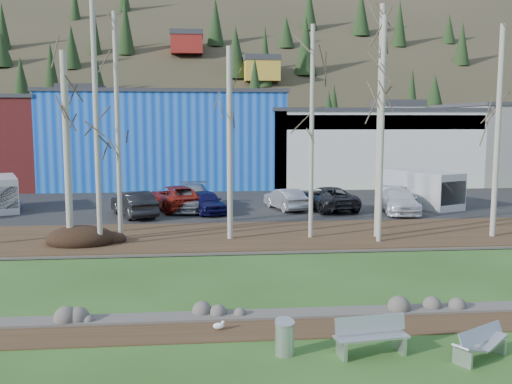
{
  "coord_description": "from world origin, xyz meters",
  "views": [
    {
      "loc": [
        -3.0,
        -13.04,
        5.75
      ],
      "look_at": [
        -0.5,
        12.68,
        2.5
      ],
      "focal_mm": 40.0,
      "sensor_mm": 36.0,
      "label": 1
    }
  ],
  "objects": [
    {
      "name": "birch_1",
      "position": [
        -6.9,
        14.53,
        5.45
      ],
      "size": [
        0.22,
        0.22,
        10.6
      ],
      "color": "#B2AFA1",
      "rests_on": "far_bank"
    },
    {
      "name": "dirt_mound",
      "position": [
        -8.52,
        13.18,
        0.46
      ],
      "size": [
        3.12,
        2.21,
        0.61
      ],
      "primitive_type": "ellipsoid",
      "color": "black",
      "rests_on": "far_bank"
    },
    {
      "name": "car_1",
      "position": [
        -6.95,
        20.6,
        0.9
      ],
      "size": [
        3.27,
        4.84,
        1.51
      ],
      "primitive_type": "imported",
      "rotation": [
        0.0,
        0.0,
        3.55
      ],
      "color": "black",
      "rests_on": "parking_lot"
    },
    {
      "name": "hillside",
      "position": [
        0.0,
        84.0,
        17.5
      ],
      "size": [
        160.0,
        72.0,
        35.0
      ],
      "primitive_type": null,
      "color": "#2D2A1A",
      "rests_on": "ground"
    },
    {
      "name": "bench_damaged",
      "position": [
        3.71,
        -0.36,
        0.37
      ],
      "size": [
        1.69,
        1.28,
        0.73
      ],
      "rotation": [
        0.0,
        0.0,
        0.52
      ],
      "color": "#BABEC0",
      "rests_on": "ground"
    },
    {
      "name": "birch_4",
      "position": [
        -1.64,
        13.7,
        4.65
      ],
      "size": [
        0.27,
        0.27,
        8.99
      ],
      "color": "#B2AFA1",
      "rests_on": "far_bank"
    },
    {
      "name": "car_4",
      "position": [
        -2.72,
        21.39,
        0.83
      ],
      "size": [
        2.79,
        4.36,
        1.38
      ],
      "primitive_type": "imported",
      "rotation": [
        0.0,
        0.0,
        0.31
      ],
      "color": "#0F0F41",
      "rests_on": "parking_lot"
    },
    {
      "name": "dirt_strip",
      "position": [
        0.0,
        2.1,
        0.01
      ],
      "size": [
        80.0,
        1.8,
        0.03
      ],
      "primitive_type": "cube",
      "color": "#382616",
      "rests_on": "ground"
    },
    {
      "name": "river",
      "position": [
        0.0,
        7.2,
        0.0
      ],
      "size": [
        80.0,
        8.0,
        0.9
      ],
      "primitive_type": null,
      "color": "black",
      "rests_on": "ground"
    },
    {
      "name": "car_2",
      "position": [
        -4.61,
        23.05,
        0.91
      ],
      "size": [
        4.2,
        6.04,
        1.53
      ],
      "primitive_type": "imported",
      "rotation": [
        0.0,
        0.0,
        3.47
      ],
      "color": "maroon",
      "rests_on": "parking_lot"
    },
    {
      "name": "car_7",
      "position": [
        9.07,
        20.5,
        0.86
      ],
      "size": [
        2.8,
        5.21,
        1.43
      ],
      "primitive_type": "imported",
      "rotation": [
        0.0,
        0.0,
        -0.17
      ],
      "color": "white",
      "rests_on": "parking_lot"
    },
    {
      "name": "litter_bin",
      "position": [
        -1.0,
        0.3,
        0.41
      ],
      "size": [
        0.59,
        0.59,
        0.81
      ],
      "primitive_type": "cylinder",
      "rotation": [
        0.0,
        0.0,
        0.32
      ],
      "color": "#BABEC0",
      "rests_on": "ground"
    },
    {
      "name": "birch_8",
      "position": [
        11.13,
        13.05,
        5.19
      ],
      "size": [
        0.26,
        0.26,
        10.08
      ],
      "color": "#B2AFA1",
      "rests_on": "far_bank"
    },
    {
      "name": "ground",
      "position": [
        0.0,
        0.0,
        0.0
      ],
      "size": [
        200.0,
        200.0,
        0.0
      ],
      "primitive_type": "plane",
      "color": "#264819",
      "rests_on": "ground"
    },
    {
      "name": "far_bank",
      "position": [
        0.0,
        14.5,
        0.07
      ],
      "size": [
        80.0,
        7.0,
        0.15
      ],
      "primitive_type": "cube",
      "color": "#382616",
      "rests_on": "ground"
    },
    {
      "name": "birch_3",
      "position": [
        -7.54,
        12.65,
        5.6
      ],
      "size": [
        0.23,
        0.23,
        10.9
      ],
      "color": "#B2AFA1",
      "rests_on": "far_bank"
    },
    {
      "name": "birch_5",
      "position": [
        2.24,
        13.65,
        5.16
      ],
      "size": [
        0.21,
        0.21,
        10.02
      ],
      "color": "#B2AFA1",
      "rests_on": "far_bank"
    },
    {
      "name": "near_bank_rocks",
      "position": [
        0.0,
        3.1,
        0.0
      ],
      "size": [
        80.0,
        0.8,
        0.5
      ],
      "primitive_type": null,
      "color": "#47423D",
      "rests_on": "ground"
    },
    {
      "name": "parking_lot",
      "position": [
        0.0,
        25.0,
        0.07
      ],
      "size": [
        80.0,
        14.0,
        0.14
      ],
      "primitive_type": "cube",
      "color": "black",
      "rests_on": "ground"
    },
    {
      "name": "building_white",
      "position": [
        12.0,
        38.98,
        3.41
      ],
      "size": [
        18.36,
        12.24,
        6.8
      ],
      "color": "silver",
      "rests_on": "ground"
    },
    {
      "name": "birch_6",
      "position": [
        5.24,
        12.43,
        5.28
      ],
      "size": [
        0.23,
        0.23,
        10.27
      ],
      "color": "#B2AFA1",
      "rests_on": "far_bank"
    },
    {
      "name": "van_white",
      "position": [
        11.49,
        22.57,
        1.31
      ],
      "size": [
        4.16,
        5.8,
        2.34
      ],
      "rotation": [
        0.0,
        0.0,
        0.41
      ],
      "color": "silver",
      "rests_on": "parking_lot"
    },
    {
      "name": "car_5",
      "position": [
        2.31,
        22.32,
        0.81
      ],
      "size": [
        2.45,
        4.29,
        1.34
      ],
      "primitive_type": "imported",
      "rotation": [
        0.0,
        0.0,
        3.41
      ],
      "color": "#AFAFB1",
      "rests_on": "parking_lot"
    },
    {
      "name": "bench_intact",
      "position": [
        1.13,
        0.14,
        0.46
      ],
      "size": [
        1.91,
        0.79,
        0.93
      ],
      "rotation": [
        0.0,
        0.0,
        0.13
      ],
      "color": "#BABEC0",
      "rests_on": "ground"
    },
    {
      "name": "car_6",
      "position": [
        4.91,
        22.01,
        0.88
      ],
      "size": [
        3.43,
        5.68,
        1.48
      ],
      "primitive_type": "imported",
      "rotation": [
        0.0,
        0.0,
        3.34
      ],
      "color": "#242427",
      "rests_on": "parking_lot"
    },
    {
      "name": "car_3",
      "position": [
        -3.61,
        22.88,
        0.93
      ],
      "size": [
        2.51,
        5.55,
        1.58
      ],
      "primitive_type": "imported",
      "rotation": [
        0.0,
        0.0,
        -0.06
      ],
      "color": "gray",
      "rests_on": "parking_lot"
    },
    {
      "name": "far_bank_rocks",
      "position": [
        0.0,
        11.3,
        0.0
      ],
      "size": [
        80.0,
        0.8,
        0.46
      ],
      "primitive_type": null,
      "color": "#47423D",
      "rests_on": "ground"
    },
    {
      "name": "seagull",
      "position": [
        -2.56,
        2.07,
        0.15
      ],
      "size": [
        0.36,
        0.19,
        0.27
      ],
      "rotation": [
        0.0,
        0.0,
        0.43
      ],
      "color": "gold",
      "rests_on": "ground"
    },
    {
      "name": "birch_7",
      "position": [
        5.5,
        13.5,
        5.63
      ],
      "size": [
        0.29,
        0.29,
        10.96
      ],
      "color": "#B2AFA1",
      "rests_on": "far_bank"
    },
    {
      "name": "birch_2",
      "position": [
        -8.93,
        13.05,
        4.47
      ],
      "size": [
        0.31,
        0.31,
        8.64
      ],
      "color": "#B2AFA1",
      "rests_on": "far_bank"
    },
    {
      "name": "building_blue",
      "position": [
        -6.0,
        39.0,
        4.16
      ],
      "size": [
        20.4,
        12.24,
        8.3
      ],
      "color": "#0D43C1",
      "rests_on": "ground"
    }
  ]
}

